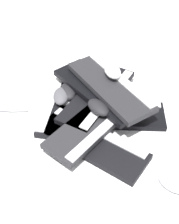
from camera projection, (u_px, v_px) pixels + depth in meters
The scene contains 14 objects.
ground_plane at pixel (98, 128), 1.26m from camera, with size 3.20×3.20×0.00m, color white.
keyboard_0 at pixel (92, 143), 1.19m from camera, with size 0.38×0.45×0.03m.
keyboard_1 at pixel (111, 114), 1.30m from camera, with size 0.17×0.45×0.03m.
keyboard_2 at pixel (64, 101), 1.36m from camera, with size 0.46×0.22×0.03m.
keyboard_3 at pixel (97, 96), 1.34m from camera, with size 0.46×0.35×0.03m.
keyboard_4 at pixel (94, 122), 1.22m from camera, with size 0.43×0.40×0.03m.
keyboard_5 at pixel (99, 90), 1.32m from camera, with size 0.44×0.39×0.03m.
keyboard_6 at pixel (110, 86), 1.30m from camera, with size 0.45×0.36×0.03m.
mouse_0 at pixel (61, 96), 1.33m from camera, with size 0.11×0.07×0.04m, color #4C4C51.
mouse_1 at pixel (68, 91), 1.35m from camera, with size 0.11×0.07×0.04m, color black.
mouse_2 at pixel (174, 183), 1.05m from camera, with size 0.11×0.07×0.04m, color #B7B7BC.
mouse_3 at pixel (111, 71), 1.51m from camera, with size 0.11×0.07×0.04m, color black.
mouse_4 at pixel (98, 107), 1.23m from camera, with size 0.11×0.07×0.04m, color black.
mouse_5 at pixel (112, 71), 1.31m from camera, with size 0.11×0.07×0.04m, color silver.
Camera 1 is at (0.87, -0.04, 0.92)m, focal length 50.00 mm.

